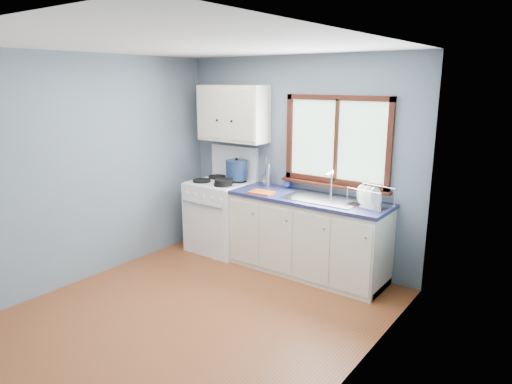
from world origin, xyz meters
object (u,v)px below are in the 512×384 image
Objects in this scene: base_cabinets at (307,239)px; thermos at (268,175)px; stockpot at (237,170)px; utensil_crock at (267,180)px; gas_range at (221,214)px; sink at (322,205)px; dish_rack at (370,201)px; skillet at (224,181)px.

thermos is at bearing 167.46° from base_cabinets.
stockpot is 0.44m from utensil_crock.
gas_range is 0.87m from thermos.
sink reaches higher than thermos.
dish_rack is (1.84, -0.06, -0.11)m from stockpot.
utensil_crock is (0.59, 0.21, 0.50)m from gas_range.
utensil_crock is at bearing 10.73° from stockpot.
stockpot is at bearing 36.60° from gas_range.
utensil_crock is at bearing 134.95° from thermos.
stockpot is 1.85m from dish_rack.
thermos reaches higher than dish_rack.
gas_range is 3.01× the size of dish_rack.
dish_rack is at bearing 1.88° from gas_range.
dish_rack is at bearing 3.83° from base_cabinets.
skillet is 0.29m from stockpot.
thermos is (-0.67, 0.15, 0.65)m from base_cabinets.
base_cabinets is 0.94m from utensil_crock.
base_cabinets is 5.20× the size of utensil_crock.
sink is 2.96× the size of thermos.
skillet is 0.83× the size of dish_rack.
utensil_crock is (-0.89, 0.19, 0.13)m from sink.
gas_range is at bearing -143.40° from stockpot.
stockpot reaches higher than thermos.
sink is 0.55m from dish_rack.
utensil_crock reaches higher than base_cabinets.
base_cabinets is 4.10× the size of dish_rack.
dish_rack is (1.83, 0.21, -0.01)m from skillet.
sink is at bearing 0.71° from gas_range.
utensil_crock is at bearing 167.98° from sink.
stockpot is (-1.13, 0.11, 0.68)m from base_cabinets.
gas_range is at bearing 127.44° from skillet.
sink reaches higher than base_cabinets.
sink is (0.18, -0.00, 0.45)m from base_cabinets.
base_cabinets is 1.32m from stockpot.
stockpot is (-1.31, 0.11, 0.23)m from sink.
stockpot is 0.83× the size of dish_rack.
gas_range reaches higher than skillet.
base_cabinets is 0.48m from sink.
skillet is at bearing -87.07° from stockpot.
sink is 0.92m from utensil_crock.
skillet is 1.06× the size of utensil_crock.
sink is at bearing -7.80° from skillet.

